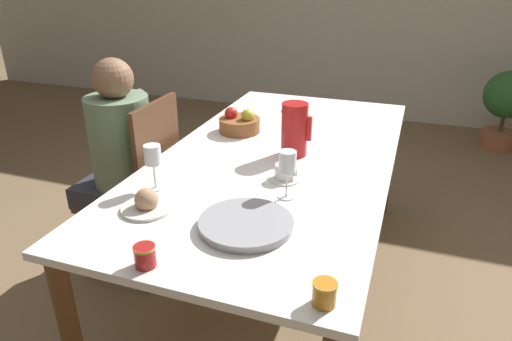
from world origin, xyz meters
name	(u,v)px	position (x,y,z in m)	size (l,w,h in m)	color
ground_plane	(275,282)	(0.00, 0.00, 0.00)	(20.00, 20.00, 0.00)	#7F6647
dining_table	(278,170)	(0.00, 0.00, 0.66)	(1.04, 2.04, 0.74)	white
chair_person_side	(142,188)	(-0.70, -0.11, 0.50)	(0.42, 0.42, 0.96)	#51331E
person_seated	(118,154)	(-0.79, -0.14, 0.69)	(0.39, 0.41, 1.16)	#33333D
red_pitcher	(294,129)	(0.07, 0.02, 0.86)	(0.15, 0.12, 0.25)	red
wine_glass_water	(153,157)	(-0.35, -0.50, 0.87)	(0.07, 0.07, 0.18)	white
wine_glass_juice	(287,164)	(0.16, -0.40, 0.88)	(0.07, 0.07, 0.19)	white
teacup_near_person	(285,173)	(0.10, -0.25, 0.77)	(0.14, 0.14, 0.07)	silver
serving_tray	(246,224)	(0.09, -0.65, 0.75)	(0.32, 0.32, 0.03)	#9E9EA3
bread_plate	(147,203)	(-0.29, -0.66, 0.77)	(0.19, 0.19, 0.09)	silver
jam_jar_amber	(145,255)	(-0.12, -0.95, 0.78)	(0.07, 0.07, 0.07)	#A81E1E
jam_jar_red	(325,292)	(0.41, -0.94, 0.78)	(0.07, 0.07, 0.07)	#C67A1E
fruit_bowl	(240,123)	(-0.28, 0.23, 0.79)	(0.21, 0.21, 0.13)	brown
potted_plant	(507,103)	(1.34, 2.53, 0.42)	(0.41, 0.41, 0.70)	#A8603D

